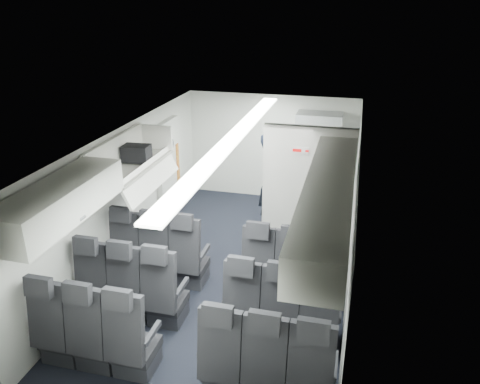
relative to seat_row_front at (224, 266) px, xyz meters
The scene contains 14 objects.
cabin_shell 0.90m from the seat_row_front, 90.00° to the left, with size 3.41×6.01×2.16m.
seat_row_front is the anchor object (origin of this frame).
seat_row_mid 0.90m from the seat_row_front, 90.00° to the right, with size 3.33×0.56×1.24m.
seat_row_rear 1.80m from the seat_row_front, 90.00° to the right, with size 3.33×0.56×1.24m.
overhead_bin_left_rear 2.50m from the seat_row_front, 133.68° to the right, with size 0.53×1.80×0.40m.
overhead_bin_left_front_open 1.98m from the seat_row_front, 168.87° to the left, with size 0.64×1.70×0.72m.
overhead_bin_right_rear 2.50m from the seat_row_front, 46.32° to the right, with size 0.53×1.80×0.40m.
overhead_bin_right_front 2.04m from the seat_row_front, 11.46° to the left, with size 0.53×1.70×0.40m.
bulkhead_partition 1.79m from the seat_row_front, 53.69° to the left, with size 1.40×0.15×2.13m.
galley_unit 3.43m from the seat_row_front, 73.72° to the left, with size 0.85×0.52×1.90m.
boarding_door 2.71m from the seat_row_front, 128.16° to the left, with size 0.12×1.27×1.86m.
flight_attendant 2.16m from the seat_row_front, 82.26° to the left, with size 0.66×0.43×1.80m, color black.
carry_on_bag 2.05m from the seat_row_front, 162.80° to the left, with size 0.38×0.27×0.23m, color black.
papers 2.18m from the seat_row_front, 76.90° to the left, with size 0.20×0.02×0.14m, color white.
Camera 1 is at (1.61, -5.98, 3.90)m, focal length 35.00 mm.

